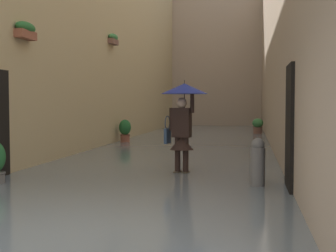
{
  "coord_description": "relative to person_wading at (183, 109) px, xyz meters",
  "views": [
    {
      "loc": [
        -2.11,
        4.72,
        1.55
      ],
      "look_at": [
        -0.28,
        -5.66,
        1.02
      ],
      "focal_mm": 49.86,
      "sensor_mm": 36.0,
      "label": 1
    }
  ],
  "objects": [
    {
      "name": "person_wading",
      "position": [
        0.0,
        0.0,
        0.0
      ],
      "size": [
        0.98,
        0.98,
        2.02
      ],
      "color": "#4C4233",
      "rests_on": "ground_plane"
    },
    {
      "name": "flood_water",
      "position": [
        0.72,
        -7.43,
        -1.37
      ],
      "size": [
        6.4,
        30.72,
        0.07
      ],
      "primitive_type": "cube",
      "color": "slate",
      "rests_on": "ground_plane"
    },
    {
      "name": "mooring_bollard",
      "position": [
        -1.53,
        1.32,
        -0.94
      ],
      "size": [
        0.26,
        0.26,
        0.93
      ],
      "color": "slate",
      "rests_on": "ground_plane"
    },
    {
      "name": "building_facade_far",
      "position": [
        0.72,
        -20.69,
        2.84
      ],
      "size": [
        9.2,
        1.8,
        8.49
      ],
      "primitive_type": "cube",
      "color": "tan",
      "rests_on": "ground_plane"
    },
    {
      "name": "potted_plant_near_left",
      "position": [
        -1.75,
        -12.62,
        -0.97
      ],
      "size": [
        0.51,
        0.51,
        0.79
      ],
      "color": "brown",
      "rests_on": "ground_plane"
    },
    {
      "name": "potted_plant_far_right",
      "position": [
        3.2,
        -7.12,
        -0.9
      ],
      "size": [
        0.45,
        0.45,
        0.91
      ],
      "color": "brown",
      "rests_on": "ground_plane"
    },
    {
      "name": "ground_plane",
      "position": [
        0.72,
        -7.43,
        -1.4
      ],
      "size": [
        61.8,
        61.8,
        0.0
      ],
      "primitive_type": "plane",
      "color": "gray"
    },
    {
      "name": "building_facade_left",
      "position": [
        -2.98,
        -7.42,
        2.86
      ],
      "size": [
        2.04,
        28.72,
        8.53
      ],
      "color": "tan",
      "rests_on": "ground_plane"
    }
  ]
}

